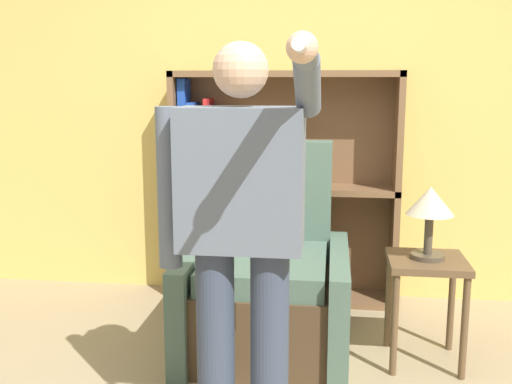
# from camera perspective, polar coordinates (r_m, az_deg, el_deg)

# --- Properties ---
(wall_back) EXTENTS (8.00, 0.06, 2.80)m
(wall_back) POSITION_cam_1_polar(r_m,az_deg,el_deg) (4.05, 4.20, 9.70)
(wall_back) COLOR #E0C160
(wall_back) RESTS_ON ground_plane
(bookcase) EXTENTS (1.48, 0.28, 1.52)m
(bookcase) POSITION_cam_1_polar(r_m,az_deg,el_deg) (3.98, 0.00, -0.06)
(bookcase) COLOR brown
(bookcase) RESTS_ON ground_plane
(armchair) EXTENTS (0.88, 0.93, 1.12)m
(armchair) POSITION_cam_1_polar(r_m,az_deg,el_deg) (3.36, 1.11, -8.84)
(armchair) COLOR #4C3823
(armchair) RESTS_ON ground_plane
(person_standing) EXTENTS (0.61, 0.78, 1.60)m
(person_standing) POSITION_cam_1_polar(r_m,az_deg,el_deg) (2.25, -1.48, -3.24)
(person_standing) COLOR #384256
(person_standing) RESTS_ON ground_plane
(side_table) EXTENTS (0.39, 0.39, 0.56)m
(side_table) POSITION_cam_1_polar(r_m,az_deg,el_deg) (3.23, 15.90, -8.00)
(side_table) COLOR brown
(side_table) RESTS_ON ground_plane
(table_lamp) EXTENTS (0.24, 0.24, 0.37)m
(table_lamp) POSITION_cam_1_polar(r_m,az_deg,el_deg) (3.13, 16.25, -1.33)
(table_lamp) COLOR #4C4233
(table_lamp) RESTS_ON side_table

